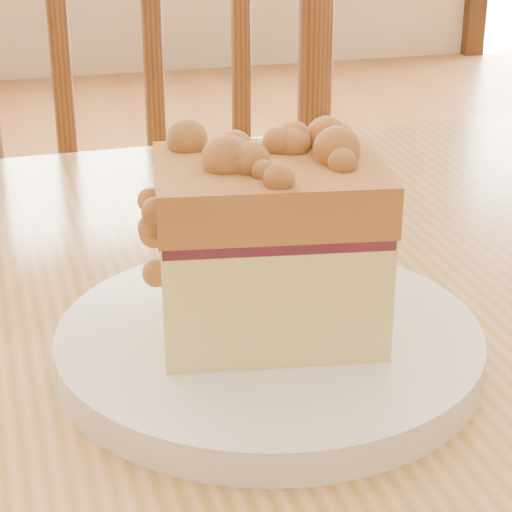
{
  "coord_description": "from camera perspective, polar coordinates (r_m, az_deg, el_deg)",
  "views": [
    {
      "loc": [
        -0.37,
        -0.35,
        1.04
      ],
      "look_at": [
        -0.23,
        0.16,
        0.8
      ],
      "focal_mm": 70.0,
      "sensor_mm": 36.0,
      "label": 1
    }
  ],
  "objects": [
    {
      "name": "cake_slice",
      "position": [
        0.54,
        0.64,
        0.97
      ],
      "size": [
        0.14,
        0.11,
        0.12
      ],
      "rotation": [
        0.0,
        0.0,
        -0.14
      ],
      "color": "#F9E08C",
      "rests_on": "plate"
    },
    {
      "name": "plate",
      "position": [
        0.57,
        0.75,
        -5.14
      ],
      "size": [
        0.24,
        0.24,
        0.02
      ],
      "color": "white",
      "rests_on": "cafe_table_main"
    },
    {
      "name": "cafe_table_main",
      "position": [
        0.71,
        10.17,
        -10.07
      ],
      "size": [
        1.14,
        0.78,
        0.75
      ],
      "rotation": [
        0.0,
        0.0,
        0.03
      ],
      "color": "tan",
      "rests_on": "ground"
    },
    {
      "name": "cafe_chair_main",
      "position": [
        1.29,
        -6.67,
        -1.48
      ],
      "size": [
        0.45,
        0.45,
        0.96
      ],
      "rotation": [
        0.0,
        0.0,
        3.19
      ],
      "color": "brown",
      "rests_on": "ground"
    }
  ]
}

